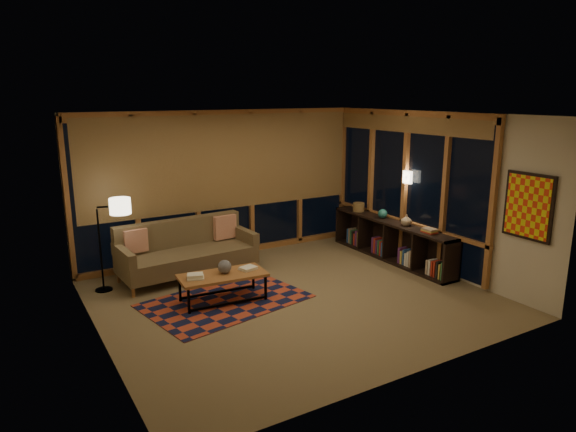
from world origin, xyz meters
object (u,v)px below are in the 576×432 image
floor_lamp (100,245)px  bookshelf (391,240)px  coffee_table (223,288)px  sofa (188,250)px

floor_lamp → bookshelf: bearing=2.8°
coffee_table → floor_lamp: 2.03m
coffee_table → floor_lamp: size_ratio=0.87×
coffee_table → sofa: bearing=97.9°
sofa → bookshelf: 3.66m
floor_lamp → bookshelf: (4.87, -1.12, -0.36)m
floor_lamp → sofa: bearing=12.3°
sofa → floor_lamp: (-1.36, 0.08, 0.27)m
sofa → bookshelf: (3.51, -1.04, -0.09)m
coffee_table → bookshelf: (3.44, 0.22, 0.15)m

